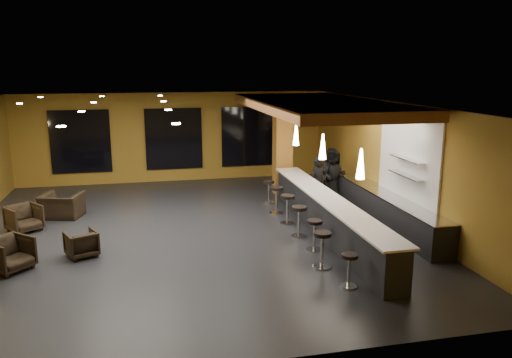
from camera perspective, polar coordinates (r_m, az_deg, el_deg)
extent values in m
cube|color=black|center=(14.07, -7.58, -6.20)|extent=(12.00, 13.00, 0.10)
cube|color=black|center=(13.34, -8.04, 8.57)|extent=(12.00, 13.00, 0.10)
cube|color=olive|center=(20.04, -9.39, 4.74)|extent=(12.00, 0.10, 3.50)
cube|color=olive|center=(7.34, -3.42, -9.30)|extent=(12.00, 0.10, 3.50)
cube|color=olive|center=(15.30, 15.41, 1.96)|extent=(0.10, 13.00, 3.50)
cube|color=#A76530|center=(15.18, 7.06, 8.38)|extent=(3.60, 8.00, 0.28)
cube|color=black|center=(20.06, -19.42, 4.04)|extent=(2.20, 0.06, 2.40)
cube|color=black|center=(19.94, -9.37, 4.55)|extent=(2.20, 0.06, 2.40)
cube|color=black|center=(20.31, -0.86, 4.87)|extent=(2.20, 0.06, 2.40)
cube|color=white|center=(14.35, 16.99, 2.18)|extent=(0.06, 3.20, 2.40)
cube|color=black|center=(13.73, 8.12, -4.29)|extent=(0.60, 8.00, 1.00)
cube|color=silver|center=(13.59, 8.19, -2.17)|extent=(0.78, 8.10, 0.05)
cube|color=black|center=(14.98, 14.64, -3.41)|extent=(0.70, 6.00, 0.86)
cube|color=silver|center=(14.87, 14.74, -1.72)|extent=(0.72, 6.00, 0.03)
cube|color=silver|center=(14.19, 16.79, 0.43)|extent=(0.30, 1.50, 0.03)
cube|color=silver|center=(14.10, 16.90, 2.22)|extent=(0.30, 1.50, 0.03)
cube|color=#9F6723|center=(17.73, 3.05, 3.85)|extent=(0.60, 0.60, 3.50)
cone|color=white|center=(11.50, 11.88, 1.71)|extent=(0.20, 0.20, 0.70)
cone|color=white|center=(13.77, 7.64, 3.69)|extent=(0.20, 0.20, 0.70)
cone|color=white|center=(16.12, 4.60, 5.08)|extent=(0.20, 0.20, 0.70)
imported|color=black|center=(16.13, 7.16, -0.45)|extent=(0.68, 0.52, 1.67)
imported|color=black|center=(17.01, 8.73, 0.46)|extent=(1.04, 0.90, 1.82)
imported|color=black|center=(17.14, 8.72, 0.44)|extent=(1.01, 0.85, 1.75)
imported|color=black|center=(12.58, -26.29, -7.71)|extent=(1.17, 1.17, 0.77)
imported|color=black|center=(12.83, -19.33, -6.99)|extent=(0.91, 0.92, 0.64)
imported|color=black|center=(15.30, -24.98, -4.09)|extent=(1.14, 1.14, 0.75)
imported|color=black|center=(16.23, -21.29, -2.85)|extent=(1.37, 1.27, 0.74)
cylinder|color=silver|center=(10.83, 10.50, -11.93)|extent=(0.37, 0.37, 0.03)
cylinder|color=silver|center=(10.70, 10.58, -10.36)|extent=(0.06, 0.06, 0.64)
cylinder|color=black|center=(10.57, 10.65, -8.63)|extent=(0.35, 0.35, 0.07)
cylinder|color=silver|center=(11.69, 7.50, -9.91)|extent=(0.43, 0.43, 0.03)
cylinder|color=silver|center=(11.55, 7.55, -8.16)|extent=(0.08, 0.08, 0.75)
cylinder|color=black|center=(11.41, 7.61, -6.25)|extent=(0.41, 0.41, 0.09)
cylinder|color=silver|center=(12.67, 6.66, -8.04)|extent=(0.40, 0.40, 0.03)
cylinder|color=silver|center=(12.55, 6.70, -6.53)|extent=(0.07, 0.07, 0.70)
cylinder|color=black|center=(12.43, 6.74, -4.87)|extent=(0.38, 0.38, 0.08)
cylinder|color=silver|center=(13.60, 4.91, -6.52)|extent=(0.43, 0.43, 0.03)
cylinder|color=silver|center=(13.48, 4.94, -4.99)|extent=(0.08, 0.08, 0.75)
cylinder|color=black|center=(13.36, 4.97, -3.33)|extent=(0.41, 0.41, 0.09)
cylinder|color=silver|center=(14.65, 3.59, -5.07)|extent=(0.44, 0.44, 0.03)
cylinder|color=silver|center=(14.53, 3.61, -3.61)|extent=(0.08, 0.08, 0.76)
cylinder|color=black|center=(14.42, 3.64, -2.03)|extent=(0.41, 0.41, 0.09)
cylinder|color=silver|center=(15.61, 2.34, -3.91)|extent=(0.44, 0.44, 0.03)
cylinder|color=silver|center=(15.51, 2.35, -2.55)|extent=(0.08, 0.08, 0.76)
cylinder|color=black|center=(15.40, 2.36, -1.06)|extent=(0.41, 0.41, 0.09)
cylinder|color=silver|center=(16.82, 1.46, -2.68)|extent=(0.38, 0.38, 0.03)
cylinder|color=silver|center=(16.73, 1.47, -1.56)|extent=(0.07, 0.07, 0.67)
cylinder|color=black|center=(16.64, 1.48, -0.35)|extent=(0.36, 0.36, 0.08)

